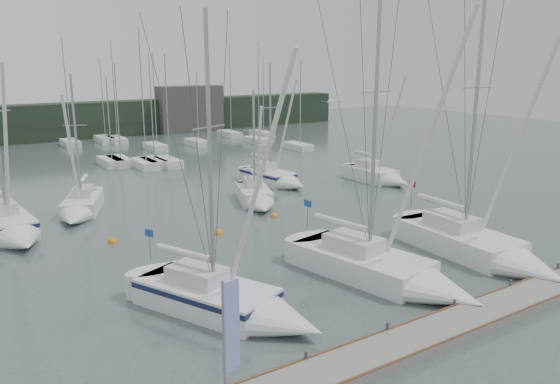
{
  "coord_description": "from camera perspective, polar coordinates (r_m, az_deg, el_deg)",
  "views": [
    {
      "loc": [
        -16.43,
        -18.37,
        10.91
      ],
      "look_at": [
        -1.24,
        5.0,
        4.12
      ],
      "focal_mm": 35.0,
      "sensor_mm": 36.0,
      "label": 1
    }
  ],
  "objects": [
    {
      "name": "buoy_a",
      "position": [
        35.45,
        -6.48,
        -4.32
      ],
      "size": [
        0.6,
        0.6,
        0.6
      ],
      "primitive_type": "sphere",
      "color": "orange",
      "rests_on": "ground"
    },
    {
      "name": "sailboat_mid_d",
      "position": [
        48.47,
        -0.27,
        1.37
      ],
      "size": [
        3.47,
        7.72,
        11.4
      ],
      "rotation": [
        0.0,
        0.0,
        0.14
      ],
      "color": "silver",
      "rests_on": "ground"
    },
    {
      "name": "ground",
      "position": [
        26.95,
        8.16,
        -10.34
      ],
      "size": [
        160.0,
        160.0,
        0.0
      ],
      "primitive_type": "plane",
      "color": "#445250",
      "rests_on": "ground"
    },
    {
      "name": "sailboat_mid_e",
      "position": [
        50.22,
        10.53,
        1.57
      ],
      "size": [
        2.72,
        7.05,
        11.65
      ],
      "rotation": [
        0.0,
        0.0,
        0.04
      ],
      "color": "silver",
      "rests_on": "ground"
    },
    {
      "name": "far_building_right",
      "position": [
        85.91,
        -9.38,
        8.56
      ],
      "size": [
        10.0,
        3.0,
        7.0
      ],
      "primitive_type": "cube",
      "color": "#44413E",
      "rests_on": "ground"
    },
    {
      "name": "mast_forest",
      "position": [
        64.82,
        -20.04,
        3.6
      ],
      "size": [
        54.88,
        28.38,
        14.18
      ],
      "color": "silver",
      "rests_on": "ground"
    },
    {
      "name": "seagull",
      "position": [
        27.32,
        5.29,
        9.37
      ],
      "size": [
        0.92,
        0.44,
        0.18
      ],
      "rotation": [
        0.0,
        0.0,
        -0.24
      ],
      "color": "white",
      "rests_on": "ground"
    },
    {
      "name": "buoy_b",
      "position": [
        38.91,
        -0.64,
        -2.59
      ],
      "size": [
        0.55,
        0.55,
        0.55
      ],
      "primitive_type": "sphere",
      "color": "orange",
      "rests_on": "ground"
    },
    {
      "name": "buoy_c",
      "position": [
        35.13,
        -17.11,
        -5.03
      ],
      "size": [
        0.61,
        0.61,
        0.61
      ],
      "primitive_type": "sphere",
      "color": "orange",
      "rests_on": "ground"
    },
    {
      "name": "sailboat_mid_a",
      "position": [
        37.83,
        -26.23,
        -3.51
      ],
      "size": [
        3.39,
        8.31,
        13.12
      ],
      "rotation": [
        0.0,
        0.0,
        0.09
      ],
      "color": "silver",
      "rests_on": "ground"
    },
    {
      "name": "sailboat_mid_c",
      "position": [
        41.8,
        -2.43,
        -0.71
      ],
      "size": [
        4.49,
        7.36,
        9.39
      ],
      "rotation": [
        0.0,
        0.0,
        -0.35
      ],
      "color": "silver",
      "rests_on": "ground"
    },
    {
      "name": "dock",
      "position": [
        23.73,
        16.35,
        -13.73
      ],
      "size": [
        24.0,
        2.0,
        0.4
      ],
      "primitive_type": "cube",
      "color": "#61615D",
      "rests_on": "ground"
    },
    {
      "name": "sailboat_near_center",
      "position": [
        27.7,
        12.26,
        -8.54
      ],
      "size": [
        5.24,
        10.93,
        16.05
      ],
      "rotation": [
        0.0,
        0.0,
        0.2
      ],
      "color": "silver",
      "rests_on": "ground"
    },
    {
      "name": "sailboat_near_left",
      "position": [
        24.09,
        -4.45,
        -11.72
      ],
      "size": [
        6.4,
        9.49,
        13.86
      ],
      "rotation": [
        0.0,
        0.0,
        0.43
      ],
      "color": "silver",
      "rests_on": "ground"
    },
    {
      "name": "far_treeline",
      "position": [
        82.46,
        -21.52,
        6.89
      ],
      "size": [
        90.0,
        4.0,
        5.0
      ],
      "primitive_type": "cube",
      "color": "black",
      "rests_on": "ground"
    },
    {
      "name": "sailboat_near_right",
      "position": [
        32.28,
        21.0,
        -5.87
      ],
      "size": [
        3.75,
        11.18,
        16.0
      ],
      "rotation": [
        0.0,
        0.0,
        -0.05
      ],
      "color": "silver",
      "rests_on": "ground"
    },
    {
      "name": "dock_banner",
      "position": [
        16.76,
        -5.33,
        -14.63
      ],
      "size": [
        0.65,
        0.2,
        4.36
      ],
      "rotation": [
        0.0,
        0.0,
        0.23
      ],
      "color": "#929599",
      "rests_on": "dock"
    },
    {
      "name": "sailboat_mid_b",
      "position": [
        41.41,
        -20.23,
        -1.7
      ],
      "size": [
        4.97,
        7.53,
        10.66
      ],
      "rotation": [
        0.0,
        0.0,
        -0.41
      ],
      "color": "silver",
      "rests_on": "ground"
    }
  ]
}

